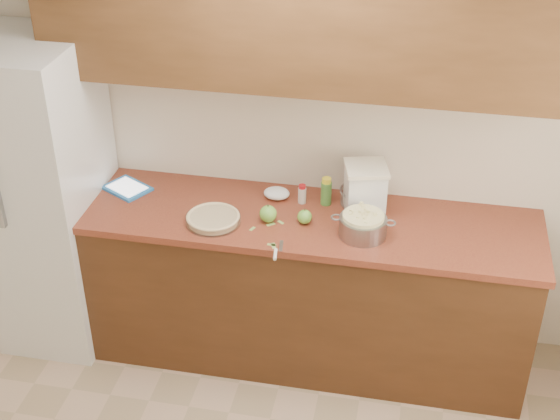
% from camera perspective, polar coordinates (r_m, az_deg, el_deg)
% --- Properties ---
extents(room_shell, '(3.60, 3.60, 3.60)m').
position_cam_1_polar(room_shell, '(2.75, -4.81, -9.83)').
color(room_shell, tan).
rests_on(room_shell, ground).
extents(counter_run, '(2.64, 0.68, 0.92)m').
position_cam_1_polar(counter_run, '(4.39, 0.77, -5.49)').
color(counter_run, '#4C2A15').
rests_on(counter_run, ground).
extents(upper_cabinets, '(2.60, 0.34, 0.70)m').
position_cam_1_polar(upper_cabinets, '(3.83, 1.37, 13.98)').
color(upper_cabinets, brown).
rests_on(upper_cabinets, room_shell).
extents(fridge, '(0.70, 0.70, 1.80)m').
position_cam_1_polar(fridge, '(4.56, -17.37, 1.03)').
color(fridge, silver).
rests_on(fridge, ground).
extents(pie, '(0.29, 0.29, 0.05)m').
position_cam_1_polar(pie, '(4.07, -4.91, -0.65)').
color(pie, silver).
rests_on(pie, counter_run).
extents(colander, '(0.33, 0.24, 0.12)m').
position_cam_1_polar(colander, '(3.96, 6.08, -1.12)').
color(colander, gray).
rests_on(colander, counter_run).
extents(flour_canister, '(0.26, 0.26, 0.27)m').
position_cam_1_polar(flour_canister, '(4.13, 6.24, 1.60)').
color(flour_canister, white).
rests_on(flour_canister, counter_run).
extents(tablet, '(0.30, 0.28, 0.02)m').
position_cam_1_polar(tablet, '(4.44, -11.11, 1.57)').
color(tablet, '#2A7BCA').
rests_on(tablet, counter_run).
extents(paring_knife, '(0.04, 0.18, 0.02)m').
position_cam_1_polar(paring_knife, '(3.83, -0.28, -3.17)').
color(paring_knife, gray).
rests_on(paring_knife, counter_run).
extents(lemon_bottle, '(0.06, 0.06, 0.16)m').
position_cam_1_polar(lemon_bottle, '(4.20, 3.40, 1.35)').
color(lemon_bottle, '#4C8C38').
rests_on(lemon_bottle, counter_run).
extents(cinnamon_shaker, '(0.04, 0.04, 0.11)m').
position_cam_1_polar(cinnamon_shaker, '(4.22, 1.63, 1.17)').
color(cinnamon_shaker, beige).
rests_on(cinnamon_shaker, counter_run).
extents(vanilla_bottle, '(0.03, 0.03, 0.08)m').
position_cam_1_polar(vanilla_bottle, '(4.23, 3.58, 0.98)').
color(vanilla_bottle, black).
rests_on(vanilla_bottle, counter_run).
extents(mixing_bowl, '(0.24, 0.24, 0.09)m').
position_cam_1_polar(mixing_bowl, '(4.23, 5.96, 1.03)').
color(mixing_bowl, silver).
rests_on(mixing_bowl, counter_run).
extents(paper_towel, '(0.18, 0.16, 0.06)m').
position_cam_1_polar(paper_towel, '(4.27, -0.25, 1.23)').
color(paper_towel, white).
rests_on(paper_towel, counter_run).
extents(apple_left, '(0.09, 0.09, 0.10)m').
position_cam_1_polar(apple_left, '(4.06, -0.88, -0.28)').
color(apple_left, '#68AB3A').
rests_on(apple_left, counter_run).
extents(apple_center, '(0.08, 0.08, 0.09)m').
position_cam_1_polar(apple_center, '(4.05, 1.81, -0.50)').
color(apple_center, '#68AB3A').
rests_on(apple_center, counter_run).
extents(peel_a, '(0.04, 0.04, 0.00)m').
position_cam_1_polar(peel_a, '(4.07, 0.06, -0.91)').
color(peel_a, '#98BA5A').
rests_on(peel_a, counter_run).
extents(peel_b, '(0.04, 0.02, 0.00)m').
position_cam_1_polar(peel_b, '(3.90, -0.63, -2.56)').
color(peel_b, '#98BA5A').
rests_on(peel_b, counter_run).
extents(peel_c, '(0.04, 0.05, 0.00)m').
position_cam_1_polar(peel_c, '(3.89, -0.48, -2.64)').
color(peel_c, '#98BA5A').
rests_on(peel_c, counter_run).
extents(peel_d, '(0.03, 0.04, 0.00)m').
position_cam_1_polar(peel_d, '(4.02, -2.04, -1.38)').
color(peel_d, '#98BA5A').
rests_on(peel_d, counter_run).
extents(peel_e, '(0.05, 0.04, 0.00)m').
position_cam_1_polar(peel_e, '(4.06, -0.68, -1.06)').
color(peel_e, '#98BA5A').
rests_on(peel_e, counter_run).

